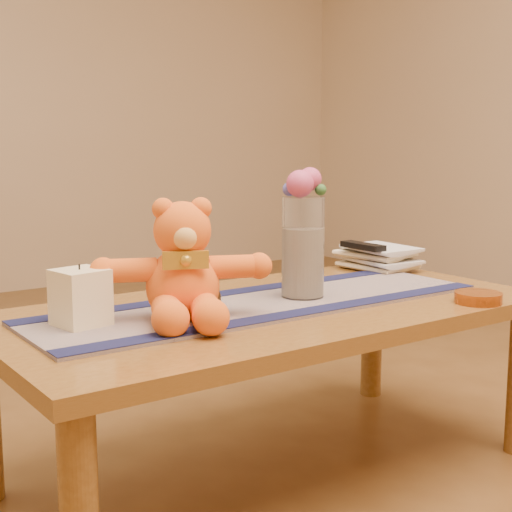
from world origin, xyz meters
TOP-DOWN VIEW (x-y plane):
  - floor at (0.00, 0.00)m, footprint 5.50×5.50m
  - coffee_table_top at (0.00, 0.00)m, footprint 1.40×0.70m
  - table_leg_br at (0.64, 0.29)m, footprint 0.07×0.07m
  - persian_runner at (-0.02, 0.01)m, footprint 1.20×0.36m
  - runner_border_near at (-0.02, -0.13)m, footprint 1.20×0.07m
  - runner_border_far at (-0.02, 0.16)m, footprint 1.20×0.07m
  - teddy_bear at (-0.26, -0.01)m, footprint 0.48×0.44m
  - pillar_candle at (-0.48, 0.06)m, footprint 0.12×0.12m
  - candle_wick at (-0.48, 0.06)m, footprint 0.00×0.00m
  - glass_vase at (0.10, 0.01)m, footprint 0.11×0.11m
  - potpourri_fill at (0.10, 0.01)m, footprint 0.09×0.09m
  - rose_left at (0.08, -0.00)m, footprint 0.07×0.07m
  - rose_right at (0.13, 0.01)m, footprint 0.06×0.06m
  - blue_flower_back at (0.11, 0.04)m, footprint 0.04×0.04m
  - blue_flower_side at (0.07, 0.03)m, footprint 0.04×0.04m
  - leaf_sprig at (0.14, -0.01)m, footprint 0.03×0.03m
  - bronze_ball at (-0.20, -0.01)m, footprint 0.08×0.08m
  - book_bottom at (0.50, 0.21)m, footprint 0.18×0.23m
  - book_lower at (0.51, 0.21)m, footprint 0.18×0.24m
  - book_upper at (0.50, 0.22)m, footprint 0.19×0.24m
  - book_top at (0.51, 0.21)m, footprint 0.17×0.23m
  - tv_remote at (0.50, 0.20)m, footprint 0.05×0.16m
  - amber_dish at (0.44, -0.29)m, footprint 0.16×0.16m

SIDE VIEW (x-z plane):
  - floor at x=0.00m, z-range 0.00..0.00m
  - table_leg_br at x=0.64m, z-range 0.00..0.41m
  - coffee_table_top at x=0.00m, z-range 0.41..0.45m
  - persian_runner at x=-0.02m, z-range 0.45..0.46m
  - runner_border_near at x=-0.02m, z-range 0.46..0.46m
  - runner_border_far at x=-0.02m, z-range 0.46..0.46m
  - book_bottom at x=0.50m, z-range 0.45..0.47m
  - amber_dish at x=0.44m, z-range 0.45..0.48m
  - book_lower at x=0.51m, z-range 0.47..0.49m
  - bronze_ball at x=-0.20m, z-range 0.46..0.53m
  - book_upper at x=0.50m, z-range 0.49..0.51m
  - book_top at x=0.51m, z-range 0.51..0.53m
  - pillar_candle at x=-0.48m, z-range 0.46..0.58m
  - tv_remote at x=0.50m, z-range 0.53..0.54m
  - potpourri_fill at x=0.10m, z-range 0.46..0.64m
  - teddy_bear at x=-0.26m, z-range 0.46..0.72m
  - glass_vase at x=0.10m, z-range 0.46..0.72m
  - candle_wick at x=-0.48m, z-range 0.58..0.59m
  - leaf_sprig at x=0.14m, z-range 0.72..0.75m
  - blue_flower_side at x=0.07m, z-range 0.72..0.76m
  - blue_flower_back at x=0.11m, z-range 0.72..0.77m
  - rose_left at x=0.08m, z-range 0.72..0.79m
  - rose_right at x=0.13m, z-range 0.73..0.79m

